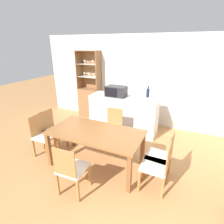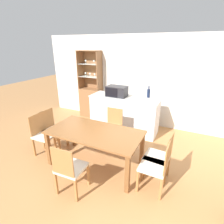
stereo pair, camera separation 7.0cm
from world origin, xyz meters
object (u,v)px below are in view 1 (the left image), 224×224
(dining_table, at_px, (95,136))
(dining_chair_head_near, at_px, (71,169))
(dining_chair_head_far, at_px, (112,128))
(dining_chair_side_left_far, at_px, (53,130))
(dining_chair_side_right_near, at_px, (157,166))
(microwave, at_px, (116,91))
(dining_chair_side_right_far, at_px, (160,157))
(wine_bottle, at_px, (148,93))
(dining_chair_side_left_near, at_px, (43,135))
(display_cabinet, at_px, (90,98))

(dining_table, bearing_deg, dining_chair_head_near, -89.82)
(dining_chair_head_far, bearing_deg, dining_chair_side_left_far, 25.70)
(dining_chair_head_near, bearing_deg, dining_chair_side_right_near, 24.89)
(dining_chair_side_left_far, bearing_deg, dining_chair_side_right_near, 86.64)
(dining_chair_side_left_far, height_order, microwave, microwave)
(dining_chair_side_right_near, height_order, dining_chair_side_left_far, same)
(microwave, bearing_deg, dining_chair_side_right_near, -49.74)
(dining_chair_side_right_far, bearing_deg, dining_chair_side_right_near, -175.45)
(dining_chair_head_near, bearing_deg, dining_chair_head_far, 87.09)
(dining_chair_side_right_near, bearing_deg, dining_chair_side_left_far, 84.17)
(dining_chair_head_far, relative_size, wine_bottle, 2.96)
(dining_chair_side_left_near, bearing_deg, dining_chair_side_left_far, 177.87)
(dining_chair_head_near, xyz_separation_m, microwave, (-0.28, 2.40, 0.66))
(display_cabinet, bearing_deg, dining_chair_side_left_far, -83.57)
(dining_chair_side_left_far, xyz_separation_m, wine_bottle, (1.73, 1.74, 0.64))
(dining_table, xyz_separation_m, dining_chair_side_left_far, (-1.22, 0.14, -0.19))
(dining_chair_side_right_near, height_order, microwave, microwave)
(dining_table, bearing_deg, dining_chair_side_left_far, 173.42)
(display_cabinet, xyz_separation_m, wine_bottle, (1.96, -0.29, 0.47))
(dining_table, xyz_separation_m, microwave, (-0.28, 1.62, 0.46))
(dining_chair_head_far, relative_size, microwave, 1.70)
(display_cabinet, relative_size, dining_chair_head_far, 2.34)
(dining_table, height_order, dining_chair_side_left_far, dining_chair_side_left_far)
(dining_chair_side_left_far, distance_m, dining_chair_head_near, 1.53)
(dining_chair_side_left_near, bearing_deg, dining_chair_side_right_near, 87.90)
(dining_table, xyz_separation_m, wine_bottle, (0.52, 1.88, 0.45))
(display_cabinet, xyz_separation_m, dining_chair_side_right_far, (2.66, -2.04, -0.17))
(dining_chair_head_far, bearing_deg, microwave, -74.13)
(dining_chair_side_left_far, relative_size, dining_chair_head_near, 1.00)
(dining_chair_side_left_near, relative_size, dining_chair_side_right_near, 1.00)
(dining_table, xyz_separation_m, dining_chair_side_right_far, (1.22, 0.13, -0.19))
(dining_chair_head_far, bearing_deg, display_cabinet, -46.17)
(dining_chair_side_left_near, xyz_separation_m, wine_bottle, (1.73, 2.02, 0.64))
(dining_chair_side_right_near, relative_size, microwave, 1.70)
(dining_chair_head_far, distance_m, dining_chair_head_near, 1.56)
(dining_table, xyz_separation_m, dining_chair_side_right_near, (1.22, -0.14, -0.19))
(dining_chair_side_right_near, xyz_separation_m, microwave, (-1.49, 1.76, 0.66))
(wine_bottle, bearing_deg, dining_chair_side_left_near, -130.59)
(display_cabinet, bearing_deg, dining_chair_head_far, -44.00)
(display_cabinet, bearing_deg, wine_bottle, -8.48)
(display_cabinet, relative_size, dining_chair_side_left_far, 2.34)
(display_cabinet, height_order, dining_chair_side_right_far, display_cabinet)
(dining_table, bearing_deg, dining_chair_side_right_near, -6.49)
(dining_chair_side_left_far, bearing_deg, display_cabinet, -170.39)
(dining_chair_side_right_near, bearing_deg, display_cabinet, 49.69)
(display_cabinet, height_order, dining_chair_head_far, display_cabinet)
(dining_chair_side_right_far, distance_m, dining_chair_side_right_near, 0.27)
(dining_chair_side_right_far, bearing_deg, dining_table, 100.81)
(dining_chair_head_far, height_order, wine_bottle, wine_bottle)
(dining_chair_side_right_far, bearing_deg, dining_chair_side_left_far, 94.38)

